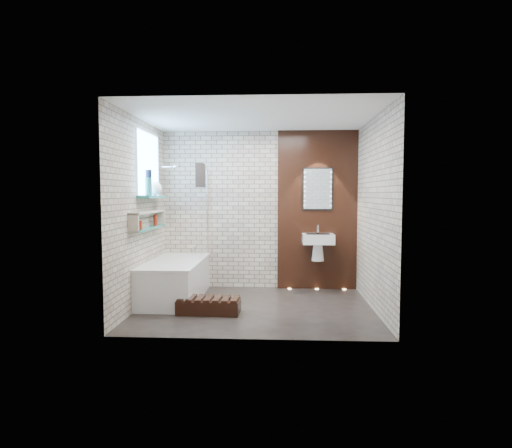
# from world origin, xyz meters

# --- Properties ---
(ground) EXTENTS (3.20, 3.20, 0.00)m
(ground) POSITION_xyz_m (0.00, 0.00, 0.00)
(ground) COLOR black
(ground) RESTS_ON ground
(room_shell) EXTENTS (3.24, 3.20, 2.60)m
(room_shell) POSITION_xyz_m (0.00, 0.00, 1.30)
(room_shell) COLOR #A18E80
(room_shell) RESTS_ON ground
(walnut_panel) EXTENTS (1.30, 0.06, 2.60)m
(walnut_panel) POSITION_xyz_m (0.95, 1.27, 1.30)
(walnut_panel) COLOR black
(walnut_panel) RESTS_ON ground
(clerestory_window) EXTENTS (0.18, 1.00, 0.94)m
(clerestory_window) POSITION_xyz_m (-1.57, 0.35, 1.90)
(clerestory_window) COLOR #7FADE0
(clerestory_window) RESTS_ON room_shell
(display_niche) EXTENTS (0.14, 1.30, 0.26)m
(display_niche) POSITION_xyz_m (-1.53, 0.15, 1.20)
(display_niche) COLOR #227E78
(display_niche) RESTS_ON room_shell
(bathtub) EXTENTS (0.79, 1.74, 0.70)m
(bathtub) POSITION_xyz_m (-1.22, 0.45, 0.29)
(bathtub) COLOR white
(bathtub) RESTS_ON ground
(bath_screen) EXTENTS (0.01, 0.78, 1.40)m
(bath_screen) POSITION_xyz_m (-0.87, 0.89, 1.28)
(bath_screen) COLOR white
(bath_screen) RESTS_ON bathtub
(towel) EXTENTS (0.11, 0.27, 0.36)m
(towel) POSITION_xyz_m (-0.87, 0.66, 1.85)
(towel) COLOR black
(towel) RESTS_ON bath_screen
(shower_head) EXTENTS (0.18, 0.18, 0.02)m
(shower_head) POSITION_xyz_m (-1.30, 0.95, 2.00)
(shower_head) COLOR silver
(shower_head) RESTS_ON room_shell
(washbasin) EXTENTS (0.50, 0.36, 0.58)m
(washbasin) POSITION_xyz_m (0.95, 1.07, 0.79)
(washbasin) COLOR white
(washbasin) RESTS_ON walnut_panel
(led_mirror) EXTENTS (0.50, 0.02, 0.70)m
(led_mirror) POSITION_xyz_m (0.95, 1.23, 1.65)
(led_mirror) COLOR black
(led_mirror) RESTS_ON walnut_panel
(walnut_step) EXTENTS (0.83, 0.39, 0.18)m
(walnut_step) POSITION_xyz_m (-0.60, -0.30, 0.09)
(walnut_step) COLOR black
(walnut_step) RESTS_ON ground
(niche_bottles) EXTENTS (0.06, 0.90, 0.16)m
(niche_bottles) POSITION_xyz_m (-1.53, 0.04, 1.17)
(niche_bottles) COLOR maroon
(niche_bottles) RESTS_ON display_niche
(sill_vases) EXTENTS (0.20, 0.48, 0.36)m
(sill_vases) POSITION_xyz_m (-1.50, 0.29, 1.67)
(sill_vases) COLOR #121A32
(sill_vases) RESTS_ON clerestory_window
(floor_uplights) EXTENTS (0.96, 0.06, 0.01)m
(floor_uplights) POSITION_xyz_m (0.95, 1.20, 0.01)
(floor_uplights) COLOR #FFD899
(floor_uplights) RESTS_ON ground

